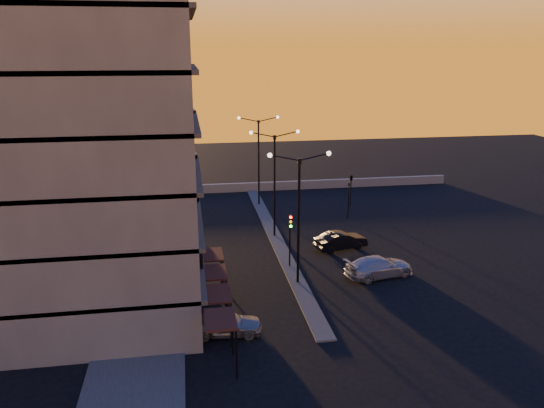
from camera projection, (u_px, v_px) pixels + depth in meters
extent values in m
plane|color=black|center=(298.00, 283.00, 37.79)|extent=(120.00, 120.00, 0.00)
cube|color=#464644|center=(150.00, 270.00, 39.93)|extent=(5.00, 40.00, 0.12)
cube|color=#464644|center=(274.00, 236.00, 47.24)|extent=(1.20, 36.00, 0.12)
cube|color=slate|center=(269.00, 186.00, 62.58)|extent=(44.00, 0.50, 1.00)
cylinder|color=slate|center=(81.00, 107.00, 34.00)|extent=(14.00, 14.00, 25.00)
cube|color=slate|center=(64.00, 116.00, 29.26)|extent=(14.00, 10.00, 25.00)
cylinder|color=black|center=(96.00, 264.00, 37.06)|extent=(14.16, 14.16, 2.40)
cube|color=black|center=(201.00, 252.00, 33.83)|extent=(0.15, 3.20, 1.20)
cylinder|color=black|center=(299.00, 224.00, 36.52)|extent=(0.18, 0.18, 9.00)
cube|color=black|center=(299.00, 161.00, 35.29)|extent=(0.25, 0.25, 0.35)
sphere|color=#FFE5B2|center=(270.00, 155.00, 34.85)|extent=(0.32, 0.32, 0.32)
sphere|color=#FFE5B2|center=(329.00, 153.00, 35.47)|extent=(0.32, 0.32, 0.32)
cylinder|color=black|center=(275.00, 188.00, 45.99)|extent=(0.18, 0.18, 9.00)
cube|color=black|center=(275.00, 137.00, 44.76)|extent=(0.25, 0.25, 0.35)
sphere|color=#FFE5B2|center=(251.00, 133.00, 44.32)|extent=(0.32, 0.32, 0.32)
sphere|color=#FFE5B2|center=(298.00, 131.00, 44.94)|extent=(0.32, 0.32, 0.32)
cylinder|color=black|center=(259.00, 164.00, 55.46)|extent=(0.18, 0.18, 9.00)
cube|color=black|center=(258.00, 122.00, 54.23)|extent=(0.25, 0.25, 0.35)
sphere|color=#FFE5B2|center=(239.00, 118.00, 53.79)|extent=(0.32, 0.32, 0.32)
sphere|color=#FFE5B2|center=(278.00, 117.00, 54.41)|extent=(0.32, 0.32, 0.32)
cylinder|color=black|center=(290.00, 248.00, 40.18)|extent=(0.12, 0.12, 3.20)
cube|color=black|center=(290.00, 221.00, 39.40)|extent=(0.28, 0.16, 1.00)
sphere|color=#FF0C05|center=(291.00, 217.00, 39.21)|extent=(0.20, 0.20, 0.20)
sphere|color=orange|center=(291.00, 222.00, 39.31)|extent=(0.20, 0.20, 0.20)
sphere|color=#0CFF26|center=(291.00, 226.00, 39.41)|extent=(0.20, 0.20, 0.20)
cylinder|color=black|center=(348.00, 205.00, 51.89)|extent=(0.12, 0.12, 2.80)
imported|color=black|center=(349.00, 187.00, 51.39)|extent=(0.13, 0.16, 0.80)
cylinder|color=black|center=(351.00, 194.00, 55.91)|extent=(0.12, 0.12, 2.80)
imported|color=black|center=(351.00, 177.00, 55.41)|extent=(0.42, 1.99, 0.80)
imported|color=#95989C|center=(225.00, 323.00, 30.85)|extent=(4.44, 2.13, 1.47)
imported|color=black|center=(341.00, 241.00, 44.14)|extent=(4.72, 2.65, 1.47)
imported|color=#BABCC2|center=(379.00, 267.00, 38.81)|extent=(5.49, 3.13, 1.50)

